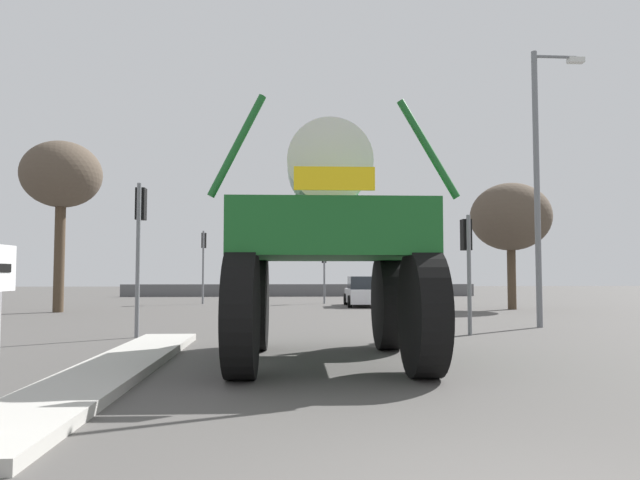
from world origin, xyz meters
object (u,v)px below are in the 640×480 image
at_px(traffic_signal_far_left, 324,262).
at_px(bare_tree_left, 61,177).
at_px(traffic_signal_far_right, 204,251).
at_px(streetlight_near_right, 540,174).
at_px(sedan_ahead, 364,292).
at_px(traffic_signal_near_left, 140,225).
at_px(oversize_sprayer, 327,248).
at_px(traffic_signal_near_right, 467,248).
at_px(bare_tree_right, 511,217).

height_order(traffic_signal_far_left, bare_tree_left, bare_tree_left).
height_order(traffic_signal_far_right, streetlight_near_right, streetlight_near_right).
xyz_separation_m(sedan_ahead, traffic_signal_near_left, (-7.89, -14.43, 2.19)).
xyz_separation_m(oversize_sprayer, streetlight_near_right, (7.14, 6.71, 2.62)).
relative_size(traffic_signal_far_left, streetlight_near_right, 0.37).
distance_m(sedan_ahead, traffic_signal_near_right, 14.53).
relative_size(traffic_signal_near_right, bare_tree_left, 0.43).
relative_size(traffic_signal_near_right, bare_tree_right, 0.54).
height_order(sedan_ahead, streetlight_near_right, streetlight_near_right).
distance_m(oversize_sprayer, sedan_ahead, 19.45).
relative_size(sedan_ahead, traffic_signal_far_left, 1.30).
relative_size(sedan_ahead, traffic_signal_near_right, 1.29).
xyz_separation_m(oversize_sprayer, traffic_signal_far_right, (-5.19, 22.10, 0.83)).
relative_size(traffic_signal_near_right, traffic_signal_far_left, 1.00).
relative_size(traffic_signal_near_left, traffic_signal_far_left, 1.24).
relative_size(traffic_signal_far_left, bare_tree_left, 0.43).
bearing_deg(streetlight_near_right, traffic_signal_near_right, -146.00).
bearing_deg(traffic_signal_far_right, traffic_signal_far_left, 0.11).
bearing_deg(traffic_signal_far_left, traffic_signal_near_left, -109.15).
bearing_deg(sedan_ahead, traffic_signal_far_left, 33.27).
bearing_deg(bare_tree_right, bare_tree_left, -177.85).
bearing_deg(traffic_signal_far_right, streetlight_near_right, -51.30).
bearing_deg(streetlight_near_right, traffic_signal_far_left, 110.06).
relative_size(traffic_signal_near_left, traffic_signal_far_right, 0.99).
bearing_deg(traffic_signal_near_left, streetlight_near_right, 9.86).
relative_size(oversize_sprayer, sedan_ahead, 1.34).
distance_m(traffic_signal_far_left, traffic_signal_far_right, 6.73).
bearing_deg(traffic_signal_far_left, bare_tree_left, -149.73).
bearing_deg(bare_tree_right, sedan_ahead, 153.63).
distance_m(traffic_signal_far_left, bare_tree_right, 10.55).
height_order(traffic_signal_near_right, traffic_signal_far_left, traffic_signal_near_right).
distance_m(oversize_sprayer, traffic_signal_far_left, 22.17).
height_order(traffic_signal_near_left, traffic_signal_far_left, traffic_signal_near_left).
bearing_deg(bare_tree_left, bare_tree_right, 2.15).
bearing_deg(streetlight_near_right, bare_tree_left, 154.36).
height_order(traffic_signal_far_right, bare_tree_left, bare_tree_left).
bearing_deg(bare_tree_right, streetlight_near_right, -106.25).
bearing_deg(sedan_ahead, bare_tree_left, 107.85).
bearing_deg(traffic_signal_near_right, traffic_signal_near_left, -179.92).
distance_m(traffic_signal_near_left, traffic_signal_far_right, 17.43).
bearing_deg(bare_tree_left, traffic_signal_near_left, -60.64).
bearing_deg(traffic_signal_far_right, bare_tree_left, -126.98).
xyz_separation_m(oversize_sprayer, sedan_ahead, (3.35, 19.11, -1.39)).
relative_size(traffic_signal_near_left, traffic_signal_near_right, 1.24).
bearing_deg(streetlight_near_right, traffic_signal_far_right, 128.70).
bearing_deg(traffic_signal_near_right, sedan_ahead, 93.15).
relative_size(oversize_sprayer, bare_tree_left, 0.75).
distance_m(traffic_signal_near_right, traffic_signal_far_right, 19.76).
bearing_deg(traffic_signal_far_left, sedan_ahead, -58.54).
distance_m(oversize_sprayer, bare_tree_left, 18.77).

